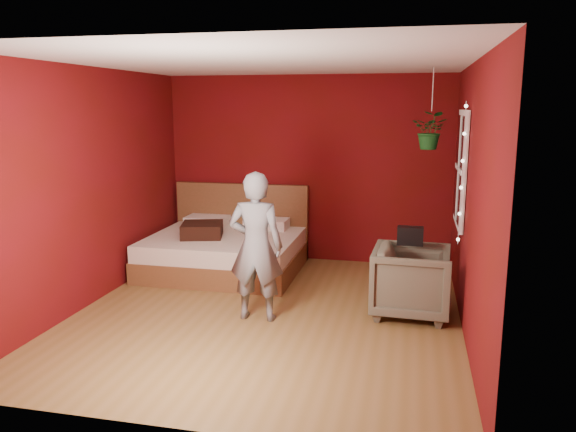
# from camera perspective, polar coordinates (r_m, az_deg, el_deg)

# --- Properties ---
(floor) EXTENTS (4.50, 4.50, 0.00)m
(floor) POSITION_cam_1_polar(r_m,az_deg,el_deg) (6.09, -2.11, -9.84)
(floor) COLOR brown
(floor) RESTS_ON ground
(room_walls) EXTENTS (4.04, 4.54, 2.62)m
(room_walls) POSITION_cam_1_polar(r_m,az_deg,el_deg) (5.70, -2.23, 6.11)
(room_walls) COLOR #600A11
(room_walls) RESTS_ON ground
(window) EXTENTS (0.05, 0.97, 1.27)m
(window) POSITION_cam_1_polar(r_m,az_deg,el_deg) (6.45, 17.13, 4.61)
(window) COLOR white
(window) RESTS_ON room_walls
(fairy_lights) EXTENTS (0.04, 0.04, 1.45)m
(fairy_lights) POSITION_cam_1_polar(r_m,az_deg,el_deg) (5.93, 17.26, 4.07)
(fairy_lights) COLOR silver
(fairy_lights) RESTS_ON room_walls
(bed) EXTENTS (1.96, 1.66, 1.08)m
(bed) POSITION_cam_1_polar(r_m,az_deg,el_deg) (7.60, -6.27, -3.39)
(bed) COLOR brown
(bed) RESTS_ON ground
(person) EXTENTS (0.58, 0.40, 1.54)m
(person) POSITION_cam_1_polar(r_m,az_deg,el_deg) (5.72, -3.28, -3.12)
(person) COLOR slate
(person) RESTS_ON ground
(armchair) EXTENTS (0.84, 0.82, 0.74)m
(armchair) POSITION_cam_1_polar(r_m,az_deg,el_deg) (6.07, 12.46, -6.49)
(armchair) COLOR #5C5B48
(armchair) RESTS_ON ground
(handbag) EXTENTS (0.27, 0.14, 0.19)m
(handbag) POSITION_cam_1_polar(r_m,az_deg,el_deg) (6.06, 12.31, -1.96)
(handbag) COLOR black
(handbag) RESTS_ON armchair
(throw_pillow) EXTENTS (0.63, 0.63, 0.18)m
(throw_pillow) POSITION_cam_1_polar(r_m,az_deg,el_deg) (7.43, -8.71, -1.40)
(throw_pillow) COLOR black
(throw_pillow) RESTS_ON bed
(hanging_plant) EXTENTS (0.48, 0.45, 0.92)m
(hanging_plant) POSITION_cam_1_polar(r_m,az_deg,el_deg) (6.73, 14.31, 8.42)
(hanging_plant) COLOR silver
(hanging_plant) RESTS_ON room_walls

